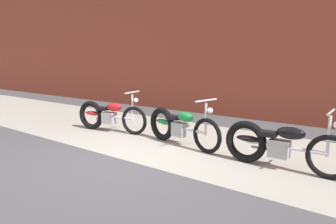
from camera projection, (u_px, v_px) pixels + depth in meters
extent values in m
plane|color=#47474C|center=(128.00, 161.00, 5.32)|extent=(80.00, 80.00, 0.00)
cube|color=#9E998E|center=(184.00, 140.00, 6.69)|extent=(36.00, 3.50, 0.01)
cube|color=brown|center=(250.00, 20.00, 8.92)|extent=(36.00, 0.50, 5.81)
torus|color=black|center=(134.00, 121.00, 7.15)|extent=(0.68, 0.20, 0.68)
torus|color=black|center=(91.00, 115.00, 7.72)|extent=(0.74, 0.26, 0.73)
cylinder|color=silver|center=(112.00, 117.00, 7.43)|extent=(1.22, 0.28, 0.06)
cube|color=#99999E|center=(109.00, 118.00, 7.47)|extent=(0.35, 0.27, 0.28)
ellipsoid|color=red|center=(114.00, 107.00, 7.35)|extent=(0.47, 0.27, 0.20)
ellipsoid|color=red|center=(93.00, 113.00, 7.68)|extent=(0.47, 0.26, 0.10)
cube|color=black|center=(102.00, 109.00, 7.52)|extent=(0.31, 0.25, 0.08)
cylinder|color=silver|center=(132.00, 108.00, 7.11)|extent=(0.05, 0.05, 0.62)
cylinder|color=silver|center=(132.00, 92.00, 7.05)|extent=(0.14, 0.58, 0.03)
sphere|color=white|center=(136.00, 100.00, 7.04)|extent=(0.11, 0.11, 0.11)
cylinder|color=silver|center=(105.00, 119.00, 7.72)|extent=(0.55, 0.16, 0.06)
torus|color=black|center=(207.00, 136.00, 5.71)|extent=(0.68, 0.21, 0.68)
torus|color=black|center=(162.00, 124.00, 6.66)|extent=(0.74, 0.27, 0.73)
cylinder|color=silver|center=(183.00, 128.00, 6.18)|extent=(1.22, 0.29, 0.06)
cube|color=#99999E|center=(180.00, 129.00, 6.25)|extent=(0.36, 0.28, 0.28)
ellipsoid|color=#197A38|center=(186.00, 117.00, 6.08)|extent=(0.47, 0.27, 0.20)
ellipsoid|color=#197A38|center=(163.00, 122.00, 6.61)|extent=(0.47, 0.26, 0.10)
cube|color=black|center=(173.00, 117.00, 6.36)|extent=(0.31, 0.25, 0.08)
cylinder|color=silver|center=(206.00, 119.00, 5.69)|extent=(0.05, 0.05, 0.62)
cylinder|color=silver|center=(206.00, 100.00, 5.63)|extent=(0.14, 0.58, 0.03)
sphere|color=white|center=(210.00, 111.00, 5.59)|extent=(0.11, 0.11, 0.11)
cylinder|color=silver|center=(177.00, 130.00, 6.54)|extent=(0.55, 0.16, 0.06)
torus|color=black|center=(330.00, 157.00, 4.45)|extent=(0.68, 0.09, 0.68)
torus|color=black|center=(246.00, 142.00, 5.21)|extent=(0.73, 0.14, 0.73)
cylinder|color=silver|center=(285.00, 147.00, 4.83)|extent=(1.24, 0.07, 0.06)
cube|color=#99999E|center=(279.00, 149.00, 4.88)|extent=(0.32, 0.22, 0.28)
ellipsoid|color=black|center=(291.00, 133.00, 4.74)|extent=(0.44, 0.19, 0.20)
ellipsoid|color=black|center=(249.00, 139.00, 5.17)|extent=(0.44, 0.18, 0.10)
cube|color=black|center=(268.00, 134.00, 4.96)|extent=(0.28, 0.20, 0.08)
cylinder|color=silver|center=(329.00, 136.00, 4.42)|extent=(0.04, 0.04, 0.62)
cylinder|color=silver|center=(331.00, 112.00, 4.36)|extent=(0.04, 0.58, 0.03)
cylinder|color=silver|center=(267.00, 149.00, 5.15)|extent=(0.55, 0.06, 0.06)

